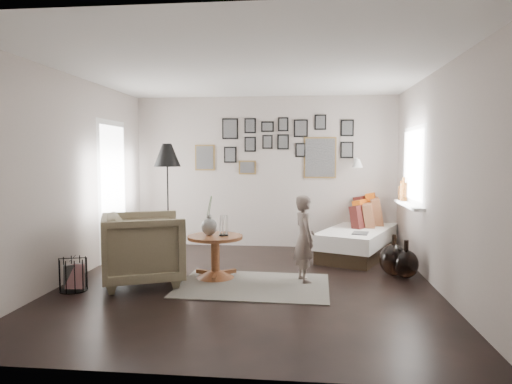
# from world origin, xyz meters

# --- Properties ---
(ground) EXTENTS (4.80, 4.80, 0.00)m
(ground) POSITION_xyz_m (0.00, 0.00, 0.00)
(ground) COLOR black
(ground) RESTS_ON ground
(wall_back) EXTENTS (4.50, 0.00, 4.50)m
(wall_back) POSITION_xyz_m (0.00, 2.40, 1.30)
(wall_back) COLOR #AB9F96
(wall_back) RESTS_ON ground
(wall_front) EXTENTS (4.50, 0.00, 4.50)m
(wall_front) POSITION_xyz_m (0.00, -2.40, 1.30)
(wall_front) COLOR #AB9F96
(wall_front) RESTS_ON ground
(wall_left) EXTENTS (0.00, 4.80, 4.80)m
(wall_left) POSITION_xyz_m (-2.25, 0.00, 1.30)
(wall_left) COLOR #AB9F96
(wall_left) RESTS_ON ground
(wall_right) EXTENTS (0.00, 4.80, 4.80)m
(wall_right) POSITION_xyz_m (2.25, 0.00, 1.30)
(wall_right) COLOR #AB9F96
(wall_right) RESTS_ON ground
(ceiling) EXTENTS (4.80, 4.80, 0.00)m
(ceiling) POSITION_xyz_m (0.00, 0.00, 2.60)
(ceiling) COLOR white
(ceiling) RESTS_ON wall_back
(door_left) EXTENTS (0.00, 2.14, 2.14)m
(door_left) POSITION_xyz_m (-2.23, 1.20, 1.05)
(door_left) COLOR white
(door_left) RESTS_ON wall_left
(window_right) EXTENTS (0.15, 1.32, 1.30)m
(window_right) POSITION_xyz_m (2.18, 1.34, 0.93)
(window_right) COLOR white
(window_right) RESTS_ON wall_right
(gallery_wall) EXTENTS (2.74, 0.03, 1.08)m
(gallery_wall) POSITION_xyz_m (0.29, 2.38, 1.74)
(gallery_wall) COLOR olive
(gallery_wall) RESTS_ON wall_back
(wall_sconce) EXTENTS (0.18, 0.36, 0.16)m
(wall_sconce) POSITION_xyz_m (1.55, 2.13, 1.46)
(wall_sconce) COLOR white
(wall_sconce) RESTS_ON wall_back
(rug) EXTENTS (1.85, 1.33, 0.01)m
(rug) POSITION_xyz_m (0.08, -0.08, 0.01)
(rug) COLOR beige
(rug) RESTS_ON ground
(pedestal_table) EXTENTS (0.71, 0.71, 0.56)m
(pedestal_table) POSITION_xyz_m (-0.45, 0.21, 0.26)
(pedestal_table) COLOR brown
(pedestal_table) RESTS_ON ground
(vase) EXTENTS (0.20, 0.20, 0.51)m
(vase) POSITION_xyz_m (-0.53, 0.23, 0.71)
(vase) COLOR black
(vase) RESTS_ON pedestal_table
(candles) EXTENTS (0.12, 0.12, 0.26)m
(candles) POSITION_xyz_m (-0.34, 0.21, 0.68)
(candles) COLOR black
(candles) RESTS_ON pedestal_table
(daybed) EXTENTS (1.54, 2.12, 0.96)m
(daybed) POSITION_xyz_m (1.56, 1.88, 0.31)
(daybed) COLOR black
(daybed) RESTS_ON ground
(magazine_on_daybed) EXTENTS (0.28, 0.34, 0.02)m
(magazine_on_daybed) POSITION_xyz_m (1.51, 1.24, 0.45)
(magazine_on_daybed) COLOR black
(magazine_on_daybed) RESTS_ON daybed
(armchair) EXTENTS (1.26, 1.24, 0.88)m
(armchair) POSITION_xyz_m (-1.29, -0.11, 0.44)
(armchair) COLOR #6F664B
(armchair) RESTS_ON ground
(armchair_cushion) EXTENTS (0.52, 0.53, 0.18)m
(armchair_cushion) POSITION_xyz_m (-1.26, -0.06, 0.48)
(armchair_cushion) COLOR beige
(armchair_cushion) RESTS_ON armchair
(floor_lamp) EXTENTS (0.41, 0.41, 1.77)m
(floor_lamp) POSITION_xyz_m (-1.42, 1.38, 1.52)
(floor_lamp) COLOR black
(floor_lamp) RESTS_ON ground
(magazine_basket) EXTENTS (0.38, 0.38, 0.38)m
(magazine_basket) POSITION_xyz_m (-2.00, -0.50, 0.19)
(magazine_basket) COLOR black
(magazine_basket) RESTS_ON ground
(demijohn_large) EXTENTS (0.36, 0.36, 0.55)m
(demijohn_large) POSITION_xyz_m (1.87, 0.60, 0.21)
(demijohn_large) COLOR black
(demijohn_large) RESTS_ON ground
(demijohn_small) EXTENTS (0.32, 0.32, 0.50)m
(demijohn_small) POSITION_xyz_m (2.00, 0.48, 0.19)
(demijohn_small) COLOR black
(demijohn_small) RESTS_ON ground
(child) EXTENTS (0.38, 0.46, 1.09)m
(child) POSITION_xyz_m (0.69, 0.17, 0.55)
(child) COLOR #6F5F57
(child) RESTS_ON ground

